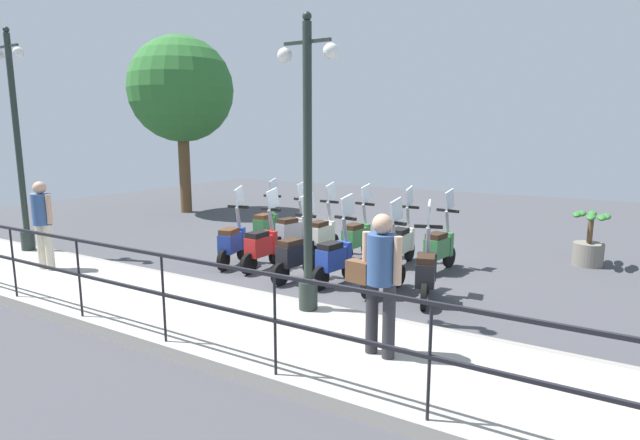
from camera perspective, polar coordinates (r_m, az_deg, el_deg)
ground_plane at (r=9.53m, az=1.97°, el=-5.78°), size 28.00×28.00×0.00m
promenade_walkway at (r=7.05m, az=-10.73°, el=-11.08°), size 2.20×20.00×0.15m
fence_railing at (r=6.09m, az=-17.56°, el=-6.53°), size 0.04×16.03×1.07m
lamp_post_near at (r=6.71m, az=-1.42°, el=3.98°), size 0.26×0.90×3.95m
lamp_post_far at (r=11.95m, az=-31.16°, el=6.42°), size 0.26×0.90×4.48m
pedestrian_with_bag at (r=5.47m, az=6.80°, el=-6.12°), size 0.37×0.66×1.59m
pedestrian_distant at (r=10.15m, az=-29.14°, el=0.15°), size 0.35×0.49×1.59m
tree_large at (r=16.89m, az=-15.60°, el=14.11°), size 3.30×3.30×5.59m
potted_palm at (r=11.12m, az=28.39°, el=-2.35°), size 1.06×0.66×1.05m
scooter_near_0 at (r=7.89m, az=12.02°, el=-5.72°), size 1.20×0.53×1.54m
scooter_near_1 at (r=8.16m, az=7.36°, el=-5.06°), size 1.23×0.46×1.54m
scooter_near_2 at (r=8.55m, az=1.77°, el=-4.27°), size 1.23×0.46×1.54m
scooter_near_3 at (r=8.81m, az=-2.79°, el=-3.86°), size 1.23×0.45×1.54m
scooter_near_4 at (r=9.54m, az=-6.59°, el=-2.84°), size 1.23×0.44×1.54m
scooter_near_5 at (r=9.93m, az=-9.94°, el=-2.42°), size 1.21×0.51×1.54m
scooter_far_0 at (r=9.61m, az=13.51°, el=-2.96°), size 1.23×0.47×1.54m
scooter_far_1 at (r=9.91m, az=9.37°, el=-2.42°), size 1.23×0.44×1.54m
scooter_far_2 at (r=10.26m, az=4.25°, el=-1.89°), size 1.23×0.44×1.54m
scooter_far_3 at (r=10.54m, az=0.26°, el=-1.55°), size 1.23×0.44×1.54m
scooter_far_4 at (r=10.92m, az=-3.15°, el=-1.16°), size 1.22×0.51×1.54m
scooter_far_5 at (r=11.54m, az=-6.11°, el=-0.59°), size 1.23×0.44×1.54m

